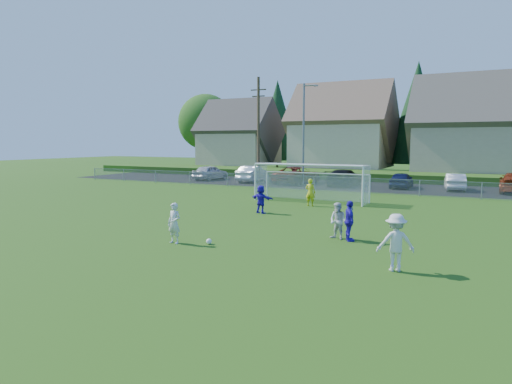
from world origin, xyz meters
TOP-DOWN VIEW (x-y plane):
  - ground at (0.00, 0.00)m, footprint 160.00×160.00m
  - asphalt_lot at (0.00, 27.50)m, footprint 60.00×60.00m
  - grass_embankment at (0.00, 35.00)m, footprint 70.00×6.00m
  - soccer_ball at (0.95, 2.20)m, footprint 0.22×0.22m
  - player_white_a at (-0.33, 1.73)m, footprint 0.60×0.42m
  - player_white_b at (5.08, 5.34)m, footprint 0.88×0.78m
  - player_white_c at (7.98, 1.75)m, footprint 1.30×1.05m
  - player_blue_a at (5.59, 5.20)m, footprint 0.80×1.02m
  - player_blue_b at (-0.69, 9.94)m, footprint 1.50×0.77m
  - goalkeeper at (0.75, 13.80)m, footprint 0.62×0.42m
  - car_a at (-15.16, 27.19)m, footprint 2.14×4.55m
  - car_b at (-10.21, 27.13)m, footprint 2.06×4.84m
  - car_c at (-5.55, 27.19)m, footprint 3.33×5.95m
  - car_d at (-1.03, 27.14)m, footprint 2.33×5.18m
  - car_e at (3.81, 27.51)m, footprint 1.63×3.99m
  - car_f at (7.96, 27.76)m, footprint 1.96×4.25m
  - soccer_goal at (0.00, 16.05)m, footprint 7.42×1.90m
  - chainlink_fence at (0.00, 22.00)m, footprint 52.06×0.06m
  - streetlight at (-4.45, 26.00)m, footprint 1.38×0.18m
  - utility_pole at (-9.50, 27.00)m, footprint 1.60×0.26m
  - houses_row at (1.97, 42.46)m, footprint 53.90×11.45m
  - tree_row at (1.04, 48.74)m, footprint 65.98×12.36m

SIDE VIEW (x-z plane):
  - ground at x=0.00m, z-range 0.00..0.00m
  - asphalt_lot at x=0.00m, z-range 0.01..0.01m
  - soccer_ball at x=0.95m, z-range 0.00..0.22m
  - grass_embankment at x=0.00m, z-range 0.00..0.80m
  - chainlink_fence at x=0.00m, z-range 0.03..1.23m
  - car_f at x=7.96m, z-range 0.00..1.35m
  - car_e at x=3.81m, z-range 0.00..1.35m
  - car_d at x=-1.03m, z-range 0.00..1.47m
  - player_white_b at x=5.08m, z-range 0.00..1.50m
  - car_a at x=-15.16m, z-range 0.00..1.51m
  - player_blue_b at x=-0.69m, z-range 0.00..1.54m
  - car_b at x=-10.21m, z-range 0.00..1.55m
  - car_c at x=-5.55m, z-range 0.00..1.57m
  - player_white_a at x=-0.33m, z-range 0.00..1.58m
  - player_blue_a at x=5.59m, z-range 0.00..1.62m
  - goalkeeper at x=0.75m, z-range 0.00..1.69m
  - player_white_c at x=7.98m, z-range 0.00..1.76m
  - soccer_goal at x=0.00m, z-range 0.38..2.88m
  - streetlight at x=-4.45m, z-range 0.34..9.34m
  - utility_pole at x=-9.50m, z-range 0.15..10.15m
  - tree_row at x=1.04m, z-range 0.01..13.81m
  - houses_row at x=1.97m, z-range 0.69..13.97m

